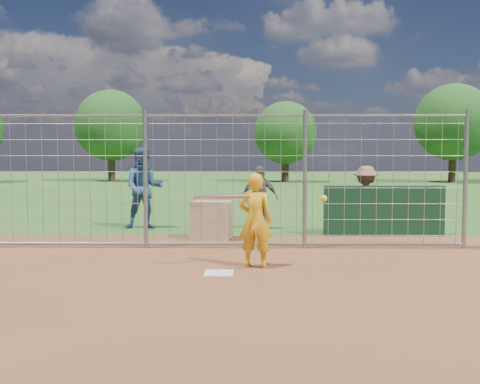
{
  "coord_description": "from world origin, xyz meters",
  "views": [
    {
      "loc": [
        0.41,
        -8.02,
        1.75
      ],
      "look_at": [
        0.3,
        0.8,
        1.15
      ],
      "focal_mm": 40.0,
      "sensor_mm": 36.0,
      "label": 1
    }
  ],
  "objects_px": {
    "batter": "(255,220)",
    "equipment_bin": "(212,220)",
    "bystander_a": "(144,188)",
    "bystander_b": "(259,197)",
    "bystander_c": "(366,200)"
  },
  "relations": [
    {
      "from": "bystander_a",
      "to": "bystander_c",
      "type": "xyz_separation_m",
      "value": [
        5.1,
        -0.98,
        -0.21
      ]
    },
    {
      "from": "bystander_a",
      "to": "bystander_c",
      "type": "bearing_deg",
      "value": -19.85
    },
    {
      "from": "bystander_b",
      "to": "bystander_c",
      "type": "relative_size",
      "value": 0.99
    },
    {
      "from": "bystander_a",
      "to": "bystander_b",
      "type": "height_order",
      "value": "bystander_a"
    },
    {
      "from": "batter",
      "to": "bystander_a",
      "type": "distance_m",
      "value": 5.19
    },
    {
      "from": "bystander_a",
      "to": "bystander_c",
      "type": "distance_m",
      "value": 5.2
    },
    {
      "from": "bystander_a",
      "to": "bystander_b",
      "type": "relative_size",
      "value": 1.29
    },
    {
      "from": "equipment_bin",
      "to": "bystander_a",
      "type": "bearing_deg",
      "value": 147.23
    },
    {
      "from": "batter",
      "to": "bystander_a",
      "type": "relative_size",
      "value": 0.76
    },
    {
      "from": "batter",
      "to": "equipment_bin",
      "type": "distance_m",
      "value": 3.01
    },
    {
      "from": "batter",
      "to": "bystander_c",
      "type": "relative_size",
      "value": 0.97
    },
    {
      "from": "bystander_a",
      "to": "bystander_b",
      "type": "bearing_deg",
      "value": -9.84
    },
    {
      "from": "bystander_c",
      "to": "equipment_bin",
      "type": "distance_m",
      "value": 3.44
    },
    {
      "from": "bystander_c",
      "to": "equipment_bin",
      "type": "relative_size",
      "value": 1.91
    },
    {
      "from": "bystander_a",
      "to": "equipment_bin",
      "type": "relative_size",
      "value": 2.44
    }
  ]
}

